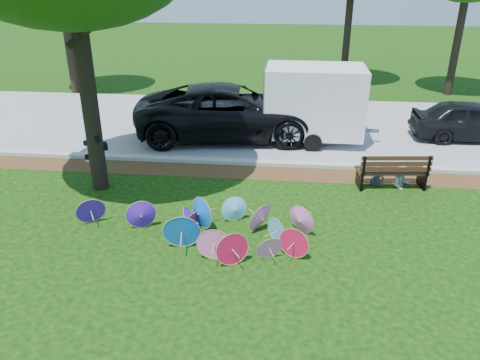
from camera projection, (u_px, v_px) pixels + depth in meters
The scene contains 11 objects.
ground at pixel (208, 255), 10.15m from camera, with size 90.00×90.00×0.00m, color black.
mulch_strip at pixel (232, 172), 14.22m from camera, with size 90.00×1.00×0.01m, color #472D16.
curb at pixel (235, 162), 14.83m from camera, with size 90.00×0.30×0.12m, color #B7B5AD.
street at pixel (247, 124), 18.61m from camera, with size 90.00×8.00×0.01m, color gray.
parasol_pile at pixel (216, 226), 10.58m from camera, with size 5.76×2.20×0.85m.
black_van at pixel (231, 112), 16.80m from camera, with size 3.13×6.78×1.88m, color black.
dark_pickup at pixel (471, 121), 16.64m from camera, with size 1.66×4.12×1.40m, color black.
cargo_trailer at pixel (314, 101), 16.20m from camera, with size 3.34×2.11×2.94m, color white.
park_bench at pixel (391, 169), 13.11m from camera, with size 1.98×0.75×1.03m, color black, non-canonical shape.
person_left at pixel (378, 167), 13.17m from camera, with size 0.41×0.27×1.13m, color #36394A.
person_right at pixel (404, 166), 13.08m from camera, with size 0.59×0.46×1.21m, color silver.
Camera 1 is at (1.60, -8.44, 5.70)m, focal length 35.00 mm.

